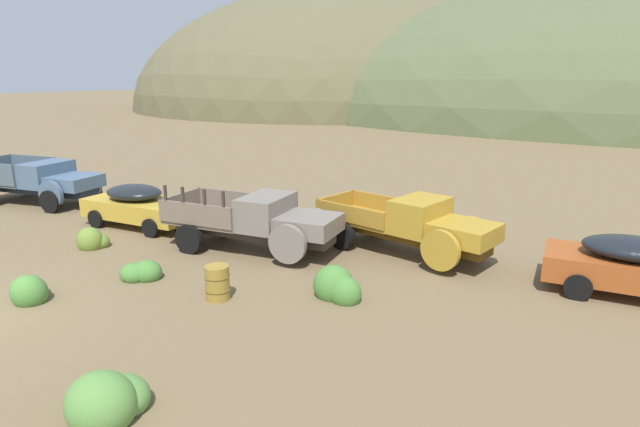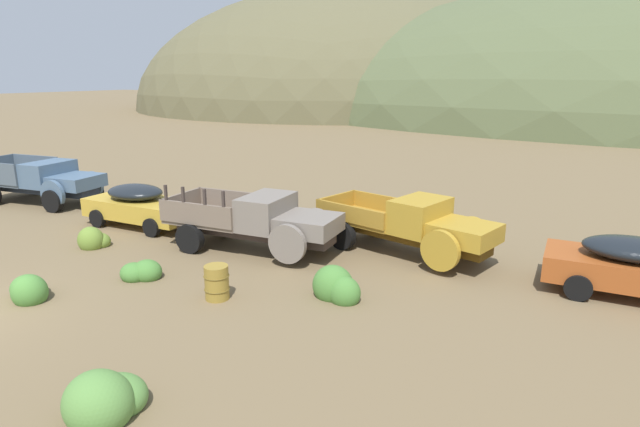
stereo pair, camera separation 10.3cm
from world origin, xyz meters
name	(u,v)px [view 2 (the right image)]	position (x,y,z in m)	size (l,w,h in m)	color
hill_far_right	(352,106)	(-24.79, 84.75, 0.00)	(74.89, 77.11, 40.86)	brown
truck_chalk_blue	(48,181)	(-8.06, 8.93, 1.02)	(6.04, 2.97, 1.91)	#262D39
car_faded_yellow	(144,205)	(-1.55, 8.06, 0.82)	(4.67, 2.12, 1.57)	gold
truck_primer_gray	(264,221)	(4.10, 7.51, 1.01)	(5.83, 2.57, 2.16)	#3D322D
truck_mustard	(417,226)	(8.67, 9.23, 1.00)	(6.14, 3.50, 1.89)	#593D12
oil_drum_spare	(217,282)	(4.99, 3.80, 0.45)	(0.66, 0.66, 0.89)	olive
bush_back_edge	(29,290)	(0.64, 1.68, 0.23)	(1.26, 1.02, 0.90)	#4C8438
bush_lone_scrub	(94,241)	(-1.28, 5.41, 0.21)	(0.95, 0.97, 0.92)	olive
bush_front_right	(105,402)	(6.20, -0.90, 0.26)	(1.22, 1.41, 1.10)	#5B8E42
bush_front_left	(141,272)	(2.22, 3.99, 0.18)	(1.12, 0.96, 0.69)	#4C8438
bush_near_barrel	(337,288)	(7.73, 5.19, 0.28)	(1.36, 1.03, 1.08)	#4C8438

